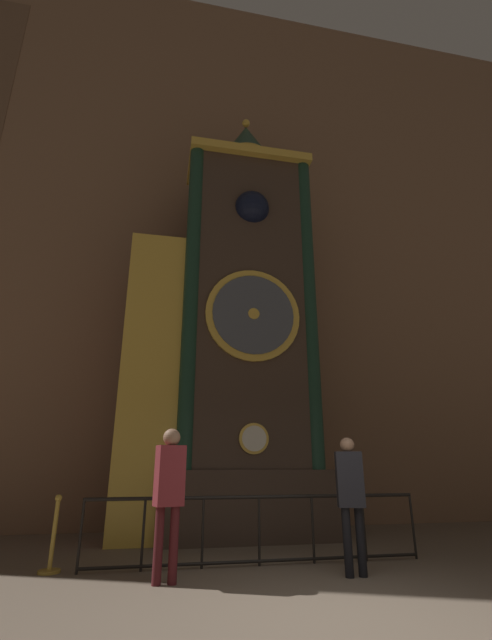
% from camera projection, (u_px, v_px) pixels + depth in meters
% --- Properties ---
extents(ground_plane, '(28.00, 28.00, 0.00)m').
position_uv_depth(ground_plane, '(347.00, 629.00, 3.64)').
color(ground_plane, brown).
extents(cathedral_back_wall, '(24.00, 0.32, 15.76)m').
position_uv_depth(cathedral_back_wall, '(229.00, 216.00, 11.89)').
color(cathedral_back_wall, '#846047').
rests_on(cathedral_back_wall, ground_plane).
extents(clock_tower, '(4.18, 1.83, 9.88)m').
position_uv_depth(clock_tower, '(231.00, 328.00, 9.26)').
color(clock_tower, '#423328').
rests_on(clock_tower, ground_plane).
extents(railing_fence, '(4.82, 0.05, 0.91)m').
position_uv_depth(railing_fence, '(259.00, 525.00, 6.04)').
color(railing_fence, black).
rests_on(railing_fence, ground_plane).
extents(visitor_near, '(0.39, 0.31, 1.76)m').
position_uv_depth(visitor_near, '(169.00, 486.00, 5.29)').
color(visitor_near, '#461518').
rests_on(visitor_near, ground_plane).
extents(visitor_far, '(0.39, 0.31, 1.67)m').
position_uv_depth(visitor_far, '(350.00, 491.00, 5.61)').
color(visitor_far, black).
rests_on(visitor_far, ground_plane).
extents(stanchion_post, '(0.28, 0.28, 0.94)m').
position_uv_depth(stanchion_post, '(52.00, 547.00, 5.59)').
color(stanchion_post, '#B28E33').
rests_on(stanchion_post, ground_plane).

